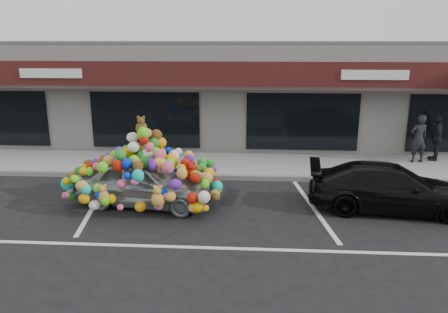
# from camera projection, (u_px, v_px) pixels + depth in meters

# --- Properties ---
(ground) EXTENTS (90.00, 90.00, 0.00)m
(ground) POSITION_uv_depth(u_px,v_px,m) (209.00, 208.00, 11.74)
(ground) COLOR black
(ground) RESTS_ON ground
(shop_building) EXTENTS (24.00, 7.20, 4.31)m
(shop_building) POSITION_uv_depth(u_px,v_px,m) (227.00, 91.00, 19.31)
(shop_building) COLOR white
(shop_building) RESTS_ON ground
(sidewalk) EXTENTS (26.00, 3.00, 0.15)m
(sidewalk) POSITION_uv_depth(u_px,v_px,m) (220.00, 164.00, 15.58)
(sidewalk) COLOR #999893
(sidewalk) RESTS_ON ground
(kerb) EXTENTS (26.00, 0.18, 0.16)m
(kerb) POSITION_uv_depth(u_px,v_px,m) (217.00, 177.00, 14.13)
(kerb) COLOR slate
(kerb) RESTS_ON ground
(parking_stripe_left) EXTENTS (0.73, 4.37, 0.01)m
(parking_stripe_left) POSITION_uv_depth(u_px,v_px,m) (96.00, 203.00, 12.13)
(parking_stripe_left) COLOR silver
(parking_stripe_left) RESTS_ON ground
(parking_stripe_mid) EXTENTS (0.73, 4.37, 0.01)m
(parking_stripe_mid) POSITION_uv_depth(u_px,v_px,m) (313.00, 208.00, 11.76)
(parking_stripe_mid) COLOR silver
(parking_stripe_mid) RESTS_ON ground
(lane_line) EXTENTS (14.00, 0.12, 0.01)m
(lane_line) POSITION_uv_depth(u_px,v_px,m) (291.00, 250.00, 9.40)
(lane_line) COLOR silver
(lane_line) RESTS_ON ground
(toy_car) EXTENTS (2.75, 4.24, 2.34)m
(toy_car) POSITION_uv_depth(u_px,v_px,m) (145.00, 177.00, 11.81)
(toy_car) COLOR #A3ABAE
(toy_car) RESTS_ON ground
(black_sedan) EXTENTS (2.18, 4.41, 1.23)m
(black_sedan) POSITION_uv_depth(u_px,v_px,m) (391.00, 188.00, 11.49)
(black_sedan) COLOR black
(black_sedan) RESTS_ON ground
(pedestrian_a) EXTENTS (0.69, 0.52, 1.71)m
(pedestrian_a) POSITION_uv_depth(u_px,v_px,m) (419.00, 139.00, 15.38)
(pedestrian_a) COLOR black
(pedestrian_a) RESTS_ON sidewalk
(pedestrian_c) EXTENTS (1.03, 0.60, 1.64)m
(pedestrian_c) POSITION_uv_depth(u_px,v_px,m) (436.00, 138.00, 15.64)
(pedestrian_c) COLOR black
(pedestrian_c) RESTS_ON sidewalk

